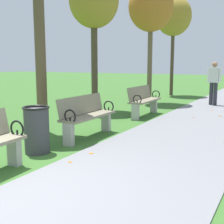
# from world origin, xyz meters

# --- Properties ---
(park_bench_2) EXTENTS (0.49, 1.61, 0.90)m
(park_bench_2) POSITION_xyz_m (-0.50, 2.91, 0.49)
(park_bench_2) COLOR gray
(park_bench_2) RESTS_ON ground
(park_bench_3) EXTENTS (0.50, 1.61, 0.90)m
(park_bench_3) POSITION_xyz_m (-0.50, 5.99, 0.49)
(park_bench_3) COLOR gray
(park_bench_3) RESTS_ON ground
(tree_2) EXTENTS (1.61, 1.61, 4.47)m
(tree_2) POSITION_xyz_m (-2.38, 6.19, 3.53)
(tree_2) COLOR #4C3D2D
(tree_2) RESTS_ON ground
(tree_3) EXTENTS (1.73, 1.73, 4.69)m
(tree_3) POSITION_xyz_m (-1.51, 8.92, 3.70)
(tree_3) COLOR brown
(tree_3) RESTS_ON ground
(tree_4) EXTENTS (1.71, 1.71, 4.75)m
(tree_4) POSITION_xyz_m (-1.64, 12.14, 3.78)
(tree_4) COLOR #4C3D2D
(tree_4) RESTS_ON ground
(pedestrian_walking) EXTENTS (0.52, 0.28, 1.62)m
(pedestrian_walking) POSITION_xyz_m (0.89, 9.39, 0.93)
(pedestrian_walking) COLOR #2D2D38
(pedestrian_walking) RESTS_ON paved_walkway
(trash_bin) EXTENTS (0.48, 0.48, 0.84)m
(trash_bin) POSITION_xyz_m (-0.65, 1.52, 0.42)
(trash_bin) COLOR #38383D
(trash_bin) RESTS_ON ground
(scattered_leaves) EXTENTS (4.48, 7.92, 0.02)m
(scattered_leaves) POSITION_xyz_m (0.58, 4.28, 0.02)
(scattered_leaves) COLOR #93511E
(scattered_leaves) RESTS_ON ground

